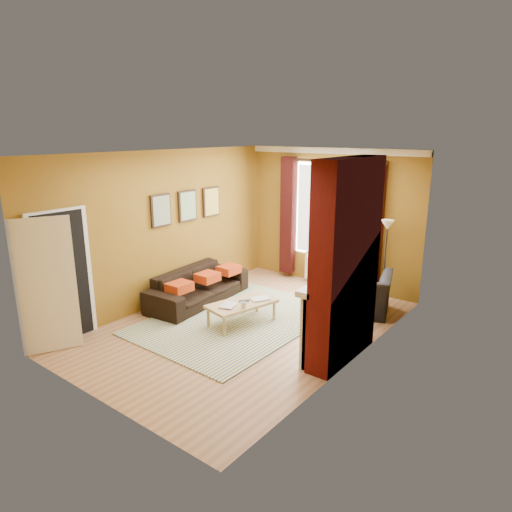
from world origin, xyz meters
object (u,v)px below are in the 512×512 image
(sofa, at_px, (198,286))
(wicker_stool, at_px, (344,282))
(armchair, at_px, (357,293))
(coffee_table, at_px, (242,305))
(floor_lamp, at_px, (387,239))

(sofa, xyz_separation_m, wicker_stool, (1.94, 2.09, -0.08))
(armchair, distance_m, coffee_table, 2.08)
(armchair, bearing_deg, floor_lamp, -126.72)
(coffee_table, bearing_deg, wicker_stool, 88.10)
(wicker_stool, xyz_separation_m, floor_lamp, (0.84, -0.09, 1.02))
(sofa, bearing_deg, wicker_stool, -48.29)
(sofa, height_order, floor_lamp, floor_lamp)
(armchair, xyz_separation_m, floor_lamp, (0.20, 0.64, 0.89))
(wicker_stool, height_order, floor_lamp, floor_lamp)
(armchair, relative_size, wicker_stool, 2.32)
(coffee_table, bearing_deg, armchair, 65.38)
(wicker_stool, bearing_deg, sofa, -132.99)
(armchair, distance_m, wicker_stool, 0.98)
(coffee_table, bearing_deg, sofa, -179.12)
(armchair, relative_size, floor_lamp, 0.71)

